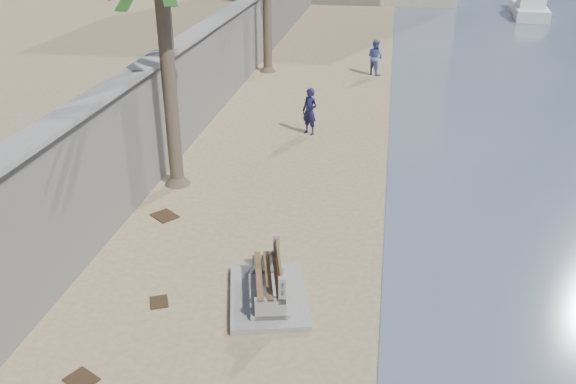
{
  "coord_description": "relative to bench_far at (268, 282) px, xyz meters",
  "views": [
    {
      "loc": [
        1.78,
        -6.78,
        7.87
      ],
      "look_at": [
        -0.5,
        7.0,
        1.2
      ],
      "focal_mm": 38.0,
      "sensor_mm": 36.0,
      "label": 1
    }
  ],
  "objects": [
    {
      "name": "yacht_far",
      "position": [
        12.57,
        39.81,
        -0.09
      ],
      "size": [
        2.97,
        8.31,
        1.5
      ],
      "primitive_type": null,
      "rotation": [
        0.0,
        0.0,
        1.49
      ],
      "color": "silver",
      "rests_on": "bay_water"
    },
    {
      "name": "bench_far",
      "position": [
        0.0,
        0.0,
        0.0
      ],
      "size": [
        2.18,
        2.74,
        1.01
      ],
      "color": "gray",
      "rests_on": "ground_plane"
    },
    {
      "name": "debris_c",
      "position": [
        -3.58,
        3.34,
        -0.43
      ],
      "size": [
        0.89,
        0.87,
        0.03
      ],
      "primitive_type": "cube",
      "rotation": [
        0.0,
        0.0,
        2.47
      ],
      "color": "#382616",
      "rests_on": "ground_plane"
    },
    {
      "name": "debris_d",
      "position": [
        -2.32,
        -0.52,
        -0.43
      ],
      "size": [
        0.53,
        0.58,
        0.03
      ],
      "primitive_type": "cube",
      "rotation": [
        0.0,
        0.0,
        1.98
      ],
      "color": "#382616",
      "rests_on": "ground_plane"
    },
    {
      "name": "seawall",
      "position": [
        -4.75,
        15.96,
        1.31
      ],
      "size": [
        0.45,
        70.0,
        3.5
      ],
      "primitive_type": "cube",
      "color": "gray",
      "rests_on": "ground_plane"
    },
    {
      "name": "debris_b",
      "position": [
        -2.88,
        -3.03,
        -0.43
      ],
      "size": [
        0.7,
        0.65,
        0.03
      ],
      "primitive_type": "cube",
      "rotation": [
        0.0,
        0.0,
        5.8
      ],
      "color": "#382616",
      "rests_on": "ground_plane"
    },
    {
      "name": "person_a",
      "position": [
        -0.51,
        10.58,
        0.56
      ],
      "size": [
        0.87,
        0.8,
        2.0
      ],
      "primitive_type": "imported",
      "rotation": [
        0.0,
        0.0,
        -0.56
      ],
      "color": "#18153B",
      "rests_on": "ground_plane"
    },
    {
      "name": "person_b",
      "position": [
        1.57,
        19.72,
        0.52
      ],
      "size": [
        1.18,
        1.15,
        1.93
      ],
      "primitive_type": "imported",
      "rotation": [
        0.0,
        0.0,
        2.46
      ],
      "color": "#4D599F",
      "rests_on": "ground_plane"
    },
    {
      "name": "wall_cap",
      "position": [
        -4.75,
        15.96,
        3.11
      ],
      "size": [
        0.8,
        70.0,
        0.12
      ],
      "primitive_type": "cube",
      "color": "gray",
      "rests_on": "seawall"
    }
  ]
}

